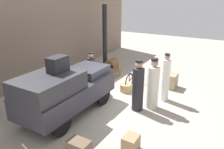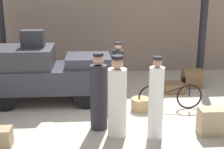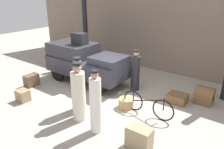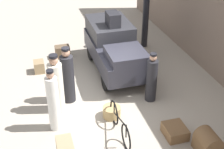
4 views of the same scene
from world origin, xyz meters
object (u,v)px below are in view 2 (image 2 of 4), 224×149
Objects in this scene: porter_lifting_near_truck at (117,100)px; trunk_umber_medium at (173,88)px; bicycle at (170,97)px; trunk_on_truck_roof at (33,39)px; suitcase_tan_flat at (1,138)px; conductor_in_dark_uniform at (99,95)px; trunk_barrel_dark at (192,78)px; wicker_basket at (141,104)px; porter_carrying_trunk at (118,70)px; suitcase_small_leather at (213,121)px; porter_with_bicycle at (156,101)px; truck at (43,71)px.

porter_lifting_near_truck is 2.82× the size of trunk_umber_medium.
bicycle is 4.10m from trunk_on_truck_roof.
conductor_in_dark_uniform is at bearing 20.03° from suitcase_tan_flat.
trunk_barrel_dark is 5.28m from trunk_on_truck_roof.
conductor_in_dark_uniform is 0.99× the size of porter_lifting_near_truck.
wicker_basket is 3.47m from trunk_on_truck_roof.
porter_carrying_trunk reaches higher than trunk_barrel_dark.
suitcase_small_leather is 3.50m from trunk_barrel_dark.
conductor_in_dark_uniform is at bearing -152.24° from bicycle.
bicycle is 2.69× the size of trunk_umber_medium.
trunk_on_truck_roof is (-4.29, 2.42, 1.54)m from suitcase_small_leather.
porter_carrying_trunk is 2.61m from trunk_barrel_dark.
wicker_basket is 0.28× the size of porter_with_bicycle.
porter_with_bicycle is at bearing -40.16° from trunk_on_truck_roof.
truck is 3.00m from porter_lifting_near_truck.
trunk_on_truck_roof reaches higher than wicker_basket.
trunk_on_truck_roof is at bearing 180.00° from truck.
trunk_umber_medium is at bearing 7.02° from trunk_on_truck_roof.
porter_lifting_near_truck is 4.39m from trunk_barrel_dark.
bicycle is 2.18m from porter_lifting_near_truck.
conductor_in_dark_uniform is 2.54m from porter_carrying_trunk.
suitcase_tan_flat is at bearing -144.93° from trunk_barrel_dark.
bicycle is 2.80× the size of suitcase_small_leather.
suitcase_tan_flat is at bearing -150.90° from wicker_basket.
suitcase_tan_flat is (-4.49, -3.19, 0.05)m from trunk_umber_medium.
suitcase_tan_flat is (-2.07, -0.75, -0.62)m from conductor_in_dark_uniform.
wicker_basket is 0.32× the size of porter_carrying_trunk.
porter_carrying_trunk is (-0.49, 1.40, 0.58)m from wicker_basket.
trunk_barrel_dark is at bearing 60.57° from porter_with_bicycle.
porter_carrying_trunk is 0.88× the size of porter_lifting_near_truck.
wicker_basket is 1.59m from porter_carrying_trunk.
wicker_basket is at bearing -136.98° from trunk_barrel_dark.
porter_with_bicycle is 4.00m from trunk_on_truck_roof.
wicker_basket is 1.70m from conductor_in_dark_uniform.
suitcase_tan_flat is (-3.28, -0.18, -0.65)m from porter_with_bicycle.
suitcase_tan_flat is 3.15m from trunk_on_truck_roof.
suitcase_small_leather is at bearing -87.67° from trunk_umber_medium.
wicker_basket is 0.79× the size of trunk_umber_medium.
trunk_on_truck_roof reaches higher than porter_carrying_trunk.
conductor_in_dark_uniform is 2.29m from suitcase_tan_flat.
truck is 1.94× the size of porter_with_bicycle.
porter_with_bicycle is at bearing -115.16° from bicycle.
suitcase_small_leather is at bearing -11.05° from conductor_in_dark_uniform.
conductor_in_dark_uniform is at bearing 134.93° from porter_lifting_near_truck.
trunk_umber_medium is 4.53m from trunk_on_truck_roof.
porter_lifting_near_truck is at bearing -137.79° from bicycle.
porter_carrying_trunk is (-1.30, 1.41, 0.38)m from bicycle.
porter_lifting_near_truck is 2.93× the size of suitcase_small_leather.
porter_with_bicycle reaches higher than trunk_barrel_dark.
trunk_barrel_dark is (0.65, 3.44, -0.02)m from suitcase_small_leather.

